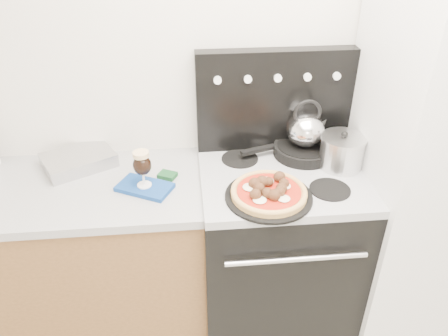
{
  "coord_description": "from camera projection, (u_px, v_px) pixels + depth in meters",
  "views": [
    {
      "loc": [
        -0.35,
        -0.49,
        2.01
      ],
      "look_at": [
        -0.2,
        1.05,
        1.05
      ],
      "focal_mm": 35.0,
      "sensor_mm": 36.0,
      "label": 1
    }
  ],
  "objects": [
    {
      "name": "room_shell",
      "position": [
        334.0,
        253.0,
        1.1
      ],
      "size": [
        3.52,
        3.01,
        2.52
      ],
      "color": "#B5AE9A",
      "rests_on": "ground"
    },
    {
      "name": "base_cabinet",
      "position": [
        61.0,
        263.0,
        2.21
      ],
      "size": [
        1.45,
        0.6,
        0.86
      ],
      "primitive_type": "cube",
      "color": "brown",
      "rests_on": "ground"
    },
    {
      "name": "countertop",
      "position": [
        41.0,
        191.0,
        1.98
      ],
      "size": [
        1.48,
        0.63,
        0.04
      ],
      "primitive_type": "cube",
      "color": "#A2A2A4",
      "rests_on": "base_cabinet"
    },
    {
      "name": "stove_body",
      "position": [
        276.0,
        251.0,
        2.28
      ],
      "size": [
        0.76,
        0.65,
        0.88
      ],
      "primitive_type": "cube",
      "color": "black",
      "rests_on": "ground"
    },
    {
      "name": "cooktop",
      "position": [
        282.0,
        177.0,
        2.04
      ],
      "size": [
        0.76,
        0.65,
        0.04
      ],
      "primitive_type": "cube",
      "color": "#ADADB2",
      "rests_on": "stove_body"
    },
    {
      "name": "backguard",
      "position": [
        274.0,
        100.0,
        2.12
      ],
      "size": [
        0.76,
        0.08,
        0.5
      ],
      "primitive_type": "cube",
      "color": "black",
      "rests_on": "cooktop"
    },
    {
      "name": "fridge",
      "position": [
        431.0,
        163.0,
        2.05
      ],
      "size": [
        0.64,
        0.68,
        1.9
      ],
      "primitive_type": "cube",
      "color": "silver",
      "rests_on": "ground"
    },
    {
      "name": "foil_sheet",
      "position": [
        79.0,
        160.0,
        2.11
      ],
      "size": [
        0.39,
        0.36,
        0.06
      ],
      "primitive_type": "cube",
      "rotation": [
        0.0,
        0.0,
        0.5
      ],
      "color": "silver",
      "rests_on": "countertop"
    },
    {
      "name": "oven_mitt",
      "position": [
        145.0,
        187.0,
        1.95
      ],
      "size": [
        0.28,
        0.23,
        0.02
      ],
      "primitive_type": "cube",
      "rotation": [
        0.0,
        0.0,
        -0.48
      ],
      "color": "navy",
      "rests_on": "countertop"
    },
    {
      "name": "beer_glass",
      "position": [
        143.0,
        169.0,
        1.9
      ],
      "size": [
        0.09,
        0.09,
        0.17
      ],
      "primitive_type": null,
      "rotation": [
        0.0,
        0.0,
        0.18
      ],
      "color": "black",
      "rests_on": "oven_mitt"
    },
    {
      "name": "pizza_pan",
      "position": [
        269.0,
        196.0,
        1.86
      ],
      "size": [
        0.44,
        0.44,
        0.01
      ],
      "primitive_type": "cylinder",
      "rotation": [
        0.0,
        0.0,
        -0.2
      ],
      "color": "black",
      "rests_on": "cooktop"
    },
    {
      "name": "pizza",
      "position": [
        269.0,
        191.0,
        1.85
      ],
      "size": [
        0.33,
        0.33,
        0.05
      ],
      "primitive_type": null,
      "rotation": [
        0.0,
        0.0,
        -0.03
      ],
      "color": "tan",
      "rests_on": "pizza_pan"
    },
    {
      "name": "skillet",
      "position": [
        303.0,
        150.0,
        2.16
      ],
      "size": [
        0.37,
        0.37,
        0.05
      ],
      "primitive_type": "cylinder",
      "rotation": [
        0.0,
        0.0,
        0.3
      ],
      "color": "black",
      "rests_on": "cooktop"
    },
    {
      "name": "tea_kettle",
      "position": [
        306.0,
        127.0,
        2.09
      ],
      "size": [
        0.21,
        0.21,
        0.2
      ],
      "primitive_type": null,
      "rotation": [
        0.0,
        0.0,
        -0.17
      ],
      "color": "silver",
      "rests_on": "skillet"
    },
    {
      "name": "stock_pot",
      "position": [
        342.0,
        153.0,
        2.04
      ],
      "size": [
        0.22,
        0.22,
        0.15
      ],
      "primitive_type": "cylinder",
      "rotation": [
        0.0,
        0.0,
        0.09
      ],
      "color": "silver",
      "rests_on": "cooktop"
    }
  ]
}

